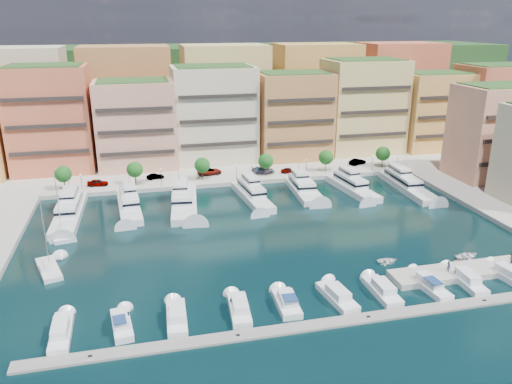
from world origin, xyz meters
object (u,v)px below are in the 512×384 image
(yacht_0, at_px, (69,211))
(car_1, at_px, (155,176))
(cruiser_6, at_px, (382,291))
(cruiser_9, at_px, (506,275))
(tree_2, at_px, (202,165))
(tender_2, at_px, (468,256))
(yacht_3, at_px, (252,194))
(tender_1, at_px, (458,261))
(lamppost_3, at_px, (307,165))
(person_1, at_px, (511,258))
(yacht_1, at_px, (129,204))
(car_0, at_px, (98,183))
(tree_5, at_px, (383,154))
(lamppost_0, at_px, (81,180))
(cruiser_5, at_px, (337,297))
(sailboat_2, at_px, (61,234))
(lamppost_2, at_px, (236,169))
(car_2, at_px, (210,171))
(person_0, at_px, (449,266))
(cruiser_3, at_px, (239,309))
(tree_3, at_px, (266,161))
(car_5, at_px, (357,162))
(yacht_6, at_px, (406,184))
(tree_1, at_px, (135,170))
(cruiser_1, at_px, (122,325))
(lamppost_1, at_px, (161,174))
(lamppost_4, at_px, (373,160))
(yacht_5, at_px, (351,186))
(sailboat_1, at_px, (49,270))
(tree_0, at_px, (63,174))
(cruiser_0, at_px, (61,333))
(cruiser_2, at_px, (177,318))
(tree_4, at_px, (326,157))
(cruiser_8, at_px, (466,280))
(car_4, at_px, (289,170))
(tender_0, at_px, (388,261))

(yacht_0, xyz_separation_m, car_1, (18.15, 18.32, 0.48))
(cruiser_6, height_order, cruiser_9, same)
(tree_2, height_order, tender_2, tree_2)
(yacht_3, relative_size, tender_1, 12.89)
(lamppost_3, distance_m, person_1, 55.87)
(yacht_1, xyz_separation_m, car_0, (-7.19, 14.68, 0.72))
(tree_5, height_order, yacht_1, tree_5)
(lamppost_0, height_order, yacht_1, yacht_1)
(cruiser_5, bearing_deg, sailboat_2, 141.30)
(lamppost_2, bearing_deg, car_0, 174.14)
(car_2, height_order, person_0, person_0)
(cruiser_3, xyz_separation_m, person_1, (45.21, 2.45, 1.40))
(tree_5, height_order, car_1, tree_5)
(tree_3, xyz_separation_m, car_5, (26.67, 3.85, -2.93))
(tender_2, bearing_deg, yacht_6, -25.23)
(tree_1, xyz_separation_m, cruiser_1, (-2.40, -58.10, -4.17))
(sailboat_2, bearing_deg, tree_2, 39.55)
(lamppost_1, bearing_deg, person_1, -45.44)
(lamppost_4, distance_m, cruiser_5, 64.54)
(yacht_5, bearing_deg, sailboat_1, -157.66)
(tree_0, bearing_deg, cruiser_3, -63.22)
(cruiser_0, bearing_deg, car_5, 42.10)
(tree_2, bearing_deg, person_1, -52.61)
(tree_1, height_order, lamppost_3, tree_1)
(cruiser_3, xyz_separation_m, cruiser_5, (14.40, -0.00, -0.00))
(tree_0, height_order, tree_1, same)
(tree_5, distance_m, cruiser_1, 88.32)
(lamppost_2, bearing_deg, cruiser_5, -86.19)
(cruiser_9, bearing_deg, cruiser_2, -179.99)
(cruiser_1, bearing_deg, cruiser_3, 0.03)
(lamppost_4, bearing_deg, tender_2, -96.79)
(lamppost_3, relative_size, yacht_5, 0.22)
(yacht_3, height_order, person_0, yacht_3)
(lamppost_4, bearing_deg, cruiser_2, -134.73)
(tree_4, xyz_separation_m, cruiser_2, (-43.27, -58.09, -4.20))
(lamppost_1, xyz_separation_m, person_1, (52.52, -53.33, -1.88))
(yacht_0, xyz_separation_m, cruiser_0, (3.55, -43.10, -0.66))
(tree_2, xyz_separation_m, tender_1, (35.74, -51.88, -4.34))
(lamppost_0, xyz_separation_m, cruiser_8, (60.73, -55.80, -3.28))
(yacht_3, relative_size, sailboat_2, 1.50)
(lamppost_4, distance_m, person_0, 54.95)
(tree_0, distance_m, cruiser_9, 92.57)
(tender_2, bearing_deg, lamppost_0, 41.78)
(car_4, relative_size, car_5, 0.83)
(tree_1, xyz_separation_m, cruiser_0, (-9.88, -58.10, -4.20))
(tender_0, bearing_deg, tree_1, 39.11)
(tree_1, relative_size, yacht_6, 0.25)
(tree_1, xyz_separation_m, lamppost_4, (60.00, -2.30, -0.92))
(tree_3, distance_m, car_0, 40.88)
(tree_5, height_order, sailboat_2, sailboat_2)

